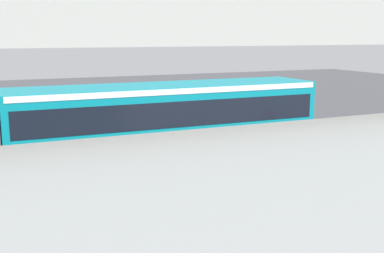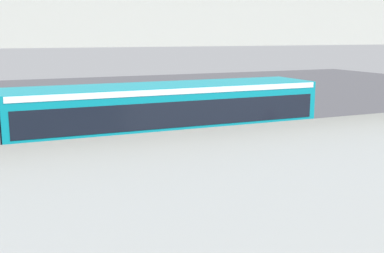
{
  "view_description": "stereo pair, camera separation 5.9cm",
  "coord_description": "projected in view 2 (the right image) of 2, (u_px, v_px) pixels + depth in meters",
  "views": [
    {
      "loc": [
        7.53,
        16.61,
        4.94
      ],
      "look_at": [
        0.55,
        0.71,
        1.6
      ],
      "focal_mm": 44.68,
      "sensor_mm": 36.0,
      "label": 1
    },
    {
      "loc": [
        7.47,
        16.63,
        4.94
      ],
      "look_at": [
        0.55,
        0.71,
        1.6
      ],
      "focal_mm": 44.68,
      "sensor_mm": 36.0,
      "label": 2
    }
  ],
  "objects": [
    {
      "name": "traffic_sign",
      "position": [
        222.0,
        100.0,
        22.61
      ],
      "size": [
        0.08,
        0.6,
        2.8
      ],
      "color": "slate",
      "rests_on": "ground"
    },
    {
      "name": "lane_dash_left",
      "position": [
        176.0,
        149.0,
        20.92
      ],
      "size": [
        2.0,
        0.2,
        0.01
      ],
      "primitive_type": "cube",
      "color": "silver",
      "rests_on": "ground"
    },
    {
      "name": "pedestrian",
      "position": [
        373.0,
        157.0,
        16.14
      ],
      "size": [
        0.38,
        0.38,
        1.79
      ],
      "color": "#2D2D38",
      "rests_on": "ground"
    },
    {
      "name": "lane_dash_leftmost",
      "position": [
        255.0,
        141.0,
        22.49
      ],
      "size": [
        2.0,
        0.2,
        0.01
      ],
      "primitive_type": "cube",
      "color": "silver",
      "rests_on": "ground"
    },
    {
      "name": "city_bus",
      "position": [
        166.0,
        118.0,
        17.74
      ],
      "size": [
        11.54,
        2.85,
        3.15
      ],
      "color": "#0C8493",
      "rests_on": "ground"
    },
    {
      "name": "lane_dash_centre",
      "position": [
        84.0,
        159.0,
        19.36
      ],
      "size": [
        2.0,
        0.2,
        0.01
      ],
      "primitive_type": "cube",
      "color": "silver",
      "rests_on": "ground"
    },
    {
      "name": "parked_van",
      "position": [
        0.0,
        231.0,
        9.3
      ],
      "size": [
        4.8,
        2.17,
        2.05
      ],
      "color": "black",
      "rests_on": "ground"
    },
    {
      "name": "bicycle_orange",
      "position": [
        377.0,
        157.0,
        18.21
      ],
      "size": [
        1.77,
        0.44,
        0.96
      ],
      "color": "black",
      "rests_on": "ground"
    },
    {
      "name": "ground",
      "position": [
        198.0,
        162.0,
        18.84
      ],
      "size": [
        80.0,
        80.0,
        0.0
      ],
      "primitive_type": "plane",
      "color": "#424247"
    }
  ]
}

